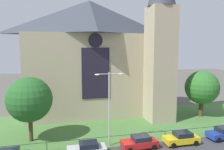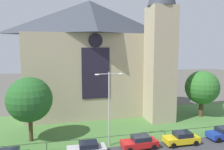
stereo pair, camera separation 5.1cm
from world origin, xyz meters
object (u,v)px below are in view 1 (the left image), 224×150
object	(u,v)px
church_building	(95,56)
parked_car_red	(140,142)
parked_car_silver	(87,149)
tree_right_far	(202,88)
streetlamp_near	(109,100)
parked_car_yellow	(181,138)
parked_car_blue	(224,133)
tree_left_near	(30,100)

from	to	relation	value
church_building	parked_car_red	size ratio (longest dim) A/B	6.08
parked_car_silver	tree_right_far	bearing A→B (deg)	-153.51
tree_right_far	streetlamp_near	size ratio (longest dim) A/B	0.89
streetlamp_near	parked_car_yellow	xyz separation A→B (m)	(8.64, -1.60, -4.83)
streetlamp_near	parked_car_silver	distance (m)	5.94
parked_car_blue	parked_car_red	bearing A→B (deg)	-1.84
parked_car_red	parked_car_blue	world-z (taller)	same
tree_right_far	parked_car_yellow	distance (m)	13.96
parked_car_red	parked_car_blue	bearing A→B (deg)	177.73
streetlamp_near	parked_car_red	distance (m)	6.03
parked_car_silver	parked_car_red	distance (m)	6.20
parked_car_silver	parked_car_blue	xyz separation A→B (m)	(17.70, 0.44, 0.00)
tree_left_near	parked_car_blue	distance (m)	24.98
tree_left_near	parked_car_red	size ratio (longest dim) A/B	1.90
parked_car_red	parked_car_yellow	world-z (taller)	same
parked_car_silver	parked_car_yellow	distance (m)	11.54
parked_car_blue	parked_car_silver	bearing A→B (deg)	-0.62
tree_left_near	parked_car_silver	size ratio (longest dim) A/B	1.91
tree_right_far	tree_left_near	bearing A→B (deg)	-171.50
tree_left_near	parked_car_blue	bearing A→B (deg)	-12.26
church_building	streetlamp_near	xyz separation A→B (m)	(-0.86, -15.02, -4.70)
parked_car_blue	church_building	bearing A→B (deg)	-51.81
streetlamp_near	parked_car_yellow	distance (m)	10.02
church_building	parked_car_red	bearing A→B (deg)	-81.65
church_building	parked_car_yellow	size ratio (longest dim) A/B	6.16
tree_right_far	parked_car_blue	bearing A→B (deg)	-109.13
tree_left_near	parked_car_red	xyz separation A→B (m)	(12.49, -5.26, -4.55)
church_building	tree_right_far	distance (m)	19.34
streetlamp_near	parked_car_blue	xyz separation A→B (m)	(14.80, -1.45, -4.83)
parked_car_silver	parked_car_blue	world-z (taller)	same
tree_right_far	tree_left_near	distance (m)	27.53
tree_right_far	parked_car_red	size ratio (longest dim) A/B	1.84
church_building	tree_left_near	size ratio (longest dim) A/B	3.21
tree_right_far	parked_car_silver	distance (m)	23.46
parked_car_red	parked_car_yellow	distance (m)	5.35
parked_car_yellow	parked_car_silver	bearing A→B (deg)	2.00
streetlamp_near	parked_car_silver	bearing A→B (deg)	-146.89
parked_car_yellow	tree_left_near	bearing A→B (deg)	-16.18
parked_car_silver	parked_car_blue	size ratio (longest dim) A/B	1.00
tree_left_near	parked_car_silver	bearing A→B (deg)	-41.91
parked_car_blue	tree_left_near	bearing A→B (deg)	-14.31
streetlamp_near	tree_right_far	bearing A→B (deg)	23.49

